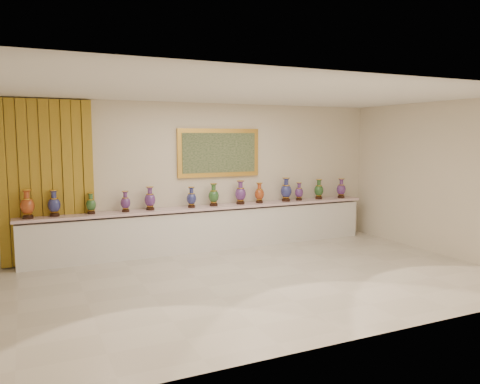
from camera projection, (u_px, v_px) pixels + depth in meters
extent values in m
plane|color=beige|center=(258.00, 279.00, 7.62)|extent=(8.00, 8.00, 0.00)
plane|color=beige|center=(204.00, 176.00, 9.70)|extent=(8.00, 0.00, 8.00)
plane|color=beige|center=(442.00, 179.00, 9.10)|extent=(0.00, 5.00, 5.00)
plane|color=white|center=(259.00, 92.00, 7.27)|extent=(8.00, 8.00, 0.00)
cube|color=#C38C29|center=(47.00, 182.00, 8.39)|extent=(1.64, 0.14, 2.95)
cube|color=gold|center=(219.00, 153.00, 9.74)|extent=(1.80, 0.06, 1.00)
cube|color=#1A351F|center=(220.00, 153.00, 9.70)|extent=(1.62, 0.02, 0.82)
cube|color=white|center=(208.00, 230.00, 9.62)|extent=(7.20, 0.42, 0.81)
cube|color=beige|center=(209.00, 208.00, 9.55)|extent=(7.28, 0.48, 0.05)
cylinder|color=black|center=(28.00, 217.00, 8.11)|extent=(0.18, 0.18, 0.05)
cone|color=gold|center=(28.00, 214.00, 8.10)|extent=(0.16, 0.16, 0.03)
ellipsoid|color=maroon|center=(27.00, 206.00, 8.08)|extent=(0.26, 0.26, 0.30)
cylinder|color=gold|center=(27.00, 199.00, 8.07)|extent=(0.16, 0.16, 0.01)
cylinder|color=maroon|center=(27.00, 195.00, 8.06)|extent=(0.10, 0.10, 0.11)
cone|color=maroon|center=(26.00, 191.00, 8.05)|extent=(0.16, 0.16, 0.04)
cylinder|color=gold|center=(26.00, 190.00, 8.05)|extent=(0.17, 0.17, 0.01)
cylinder|color=black|center=(55.00, 215.00, 8.35)|extent=(0.17, 0.17, 0.05)
cone|color=gold|center=(55.00, 212.00, 8.34)|extent=(0.15, 0.15, 0.03)
ellipsoid|color=#0A0945|center=(54.00, 205.00, 8.33)|extent=(0.28, 0.28, 0.27)
cylinder|color=gold|center=(54.00, 198.00, 8.31)|extent=(0.15, 0.15, 0.01)
cylinder|color=#0A0945|center=(54.00, 195.00, 8.31)|extent=(0.09, 0.09, 0.10)
cone|color=#0A0945|center=(54.00, 191.00, 8.30)|extent=(0.15, 0.15, 0.04)
cylinder|color=gold|center=(54.00, 190.00, 8.30)|extent=(0.15, 0.15, 0.01)
cylinder|color=black|center=(91.00, 213.00, 8.61)|extent=(0.14, 0.14, 0.04)
cone|color=gold|center=(91.00, 211.00, 8.61)|extent=(0.12, 0.12, 0.03)
ellipsoid|color=black|center=(91.00, 205.00, 8.59)|extent=(0.20, 0.20, 0.23)
cylinder|color=gold|center=(91.00, 200.00, 8.58)|extent=(0.12, 0.12, 0.01)
cylinder|color=black|center=(91.00, 197.00, 8.58)|extent=(0.07, 0.07, 0.08)
cone|color=black|center=(91.00, 194.00, 8.57)|extent=(0.12, 0.12, 0.03)
cylinder|color=gold|center=(91.00, 193.00, 8.57)|extent=(0.13, 0.13, 0.01)
cylinder|color=black|center=(126.00, 211.00, 8.85)|extent=(0.14, 0.14, 0.04)
cone|color=gold|center=(126.00, 209.00, 8.84)|extent=(0.12, 0.12, 0.03)
ellipsoid|color=#28124B|center=(125.00, 203.00, 8.83)|extent=(0.21, 0.21, 0.23)
cylinder|color=gold|center=(125.00, 198.00, 8.82)|extent=(0.13, 0.13, 0.01)
cylinder|color=#28124B|center=(125.00, 195.00, 8.81)|extent=(0.07, 0.07, 0.08)
cone|color=#28124B|center=(125.00, 192.00, 8.80)|extent=(0.13, 0.13, 0.03)
cylinder|color=gold|center=(125.00, 191.00, 8.80)|extent=(0.13, 0.13, 0.01)
cylinder|color=black|center=(150.00, 209.00, 9.07)|extent=(0.16, 0.16, 0.05)
cone|color=gold|center=(150.00, 206.00, 9.06)|extent=(0.14, 0.14, 0.03)
ellipsoid|color=#28124B|center=(150.00, 200.00, 9.05)|extent=(0.24, 0.24, 0.26)
cylinder|color=gold|center=(150.00, 194.00, 9.04)|extent=(0.14, 0.14, 0.01)
cylinder|color=#28124B|center=(150.00, 191.00, 9.03)|extent=(0.08, 0.08, 0.10)
cone|color=#28124B|center=(150.00, 188.00, 9.02)|extent=(0.14, 0.14, 0.04)
cylinder|color=gold|center=(150.00, 187.00, 9.02)|extent=(0.15, 0.15, 0.01)
cylinder|color=black|center=(192.00, 207.00, 9.38)|extent=(0.15, 0.15, 0.04)
cone|color=gold|center=(192.00, 204.00, 9.37)|extent=(0.13, 0.13, 0.03)
ellipsoid|color=#0A0945|center=(191.00, 199.00, 9.36)|extent=(0.23, 0.23, 0.24)
cylinder|color=gold|center=(191.00, 193.00, 9.35)|extent=(0.13, 0.13, 0.01)
cylinder|color=#0A0945|center=(191.00, 191.00, 9.34)|extent=(0.08, 0.08, 0.09)
cone|color=#0A0945|center=(191.00, 188.00, 9.33)|extent=(0.13, 0.13, 0.03)
cylinder|color=gold|center=(191.00, 187.00, 9.33)|extent=(0.14, 0.14, 0.01)
cylinder|color=black|center=(214.00, 205.00, 9.60)|extent=(0.16, 0.16, 0.05)
cone|color=gold|center=(214.00, 202.00, 9.59)|extent=(0.14, 0.14, 0.03)
ellipsoid|color=black|center=(214.00, 196.00, 9.58)|extent=(0.26, 0.26, 0.27)
cylinder|color=gold|center=(214.00, 191.00, 9.57)|extent=(0.15, 0.15, 0.01)
cylinder|color=black|center=(214.00, 188.00, 9.56)|extent=(0.09, 0.09, 0.10)
cone|color=black|center=(214.00, 185.00, 9.55)|extent=(0.15, 0.15, 0.04)
cylinder|color=gold|center=(214.00, 184.00, 9.55)|extent=(0.15, 0.15, 0.01)
cylinder|color=black|center=(240.00, 203.00, 9.86)|extent=(0.18, 0.18, 0.05)
cone|color=gold|center=(240.00, 200.00, 9.86)|extent=(0.15, 0.15, 0.03)
ellipsoid|color=#28124B|center=(240.00, 194.00, 9.84)|extent=(0.28, 0.28, 0.29)
cylinder|color=gold|center=(240.00, 188.00, 9.83)|extent=(0.16, 0.16, 0.01)
cylinder|color=#28124B|center=(240.00, 185.00, 9.82)|extent=(0.09, 0.09, 0.10)
cone|color=#28124B|center=(240.00, 182.00, 9.81)|extent=(0.16, 0.16, 0.04)
cylinder|color=gold|center=(240.00, 181.00, 9.81)|extent=(0.16, 0.16, 0.01)
cylinder|color=black|center=(259.00, 202.00, 10.04)|extent=(0.15, 0.15, 0.04)
cone|color=gold|center=(259.00, 200.00, 10.04)|extent=(0.14, 0.14, 0.03)
ellipsoid|color=maroon|center=(259.00, 194.00, 10.02)|extent=(0.26, 0.26, 0.25)
cylinder|color=gold|center=(259.00, 189.00, 10.01)|extent=(0.14, 0.14, 0.01)
cylinder|color=maroon|center=(259.00, 187.00, 10.00)|extent=(0.08, 0.08, 0.09)
cone|color=maroon|center=(259.00, 184.00, 10.00)|extent=(0.14, 0.14, 0.03)
cylinder|color=gold|center=(259.00, 183.00, 9.99)|extent=(0.14, 0.14, 0.01)
cylinder|color=black|center=(286.00, 200.00, 10.29)|extent=(0.18, 0.18, 0.05)
cone|color=gold|center=(286.00, 198.00, 10.28)|extent=(0.16, 0.16, 0.03)
ellipsoid|color=#0A0945|center=(286.00, 191.00, 10.27)|extent=(0.28, 0.28, 0.30)
cylinder|color=gold|center=(286.00, 185.00, 10.25)|extent=(0.17, 0.17, 0.01)
cylinder|color=#0A0945|center=(286.00, 182.00, 10.24)|extent=(0.10, 0.10, 0.11)
cone|color=#0A0945|center=(286.00, 179.00, 10.24)|extent=(0.17, 0.17, 0.04)
cylinder|color=gold|center=(286.00, 178.00, 10.23)|extent=(0.17, 0.17, 0.01)
cylinder|color=black|center=(299.00, 199.00, 10.46)|extent=(0.14, 0.14, 0.04)
cone|color=gold|center=(299.00, 197.00, 10.46)|extent=(0.12, 0.12, 0.03)
ellipsoid|color=#28124B|center=(299.00, 192.00, 10.44)|extent=(0.24, 0.24, 0.23)
cylinder|color=gold|center=(299.00, 188.00, 10.43)|extent=(0.13, 0.13, 0.01)
cylinder|color=#28124B|center=(299.00, 186.00, 10.43)|extent=(0.07, 0.07, 0.08)
cone|color=#28124B|center=(299.00, 183.00, 10.42)|extent=(0.13, 0.13, 0.03)
cylinder|color=gold|center=(299.00, 183.00, 10.42)|extent=(0.13, 0.13, 0.01)
cylinder|color=black|center=(319.00, 198.00, 10.68)|extent=(0.16, 0.16, 0.04)
cone|color=gold|center=(319.00, 196.00, 10.67)|extent=(0.14, 0.14, 0.03)
ellipsoid|color=black|center=(319.00, 190.00, 10.66)|extent=(0.27, 0.27, 0.26)
cylinder|color=gold|center=(319.00, 186.00, 10.65)|extent=(0.14, 0.14, 0.01)
cylinder|color=black|center=(319.00, 183.00, 10.64)|extent=(0.08, 0.08, 0.09)
cone|color=black|center=(319.00, 180.00, 10.63)|extent=(0.14, 0.14, 0.03)
cylinder|color=gold|center=(319.00, 179.00, 10.63)|extent=(0.15, 0.15, 0.01)
cylinder|color=black|center=(341.00, 197.00, 10.87)|extent=(0.16, 0.16, 0.04)
cone|color=gold|center=(341.00, 195.00, 10.87)|extent=(0.14, 0.14, 0.03)
ellipsoid|color=#28124B|center=(341.00, 189.00, 10.85)|extent=(0.27, 0.27, 0.26)
cylinder|color=gold|center=(341.00, 185.00, 10.84)|extent=(0.14, 0.14, 0.01)
cylinder|color=#28124B|center=(341.00, 182.00, 10.83)|extent=(0.08, 0.08, 0.09)
cone|color=#28124B|center=(341.00, 180.00, 10.83)|extent=(0.14, 0.14, 0.03)
cylinder|color=gold|center=(341.00, 179.00, 10.82)|extent=(0.15, 0.15, 0.01)
cube|color=white|center=(158.00, 211.00, 8.98)|extent=(0.10, 0.06, 0.00)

